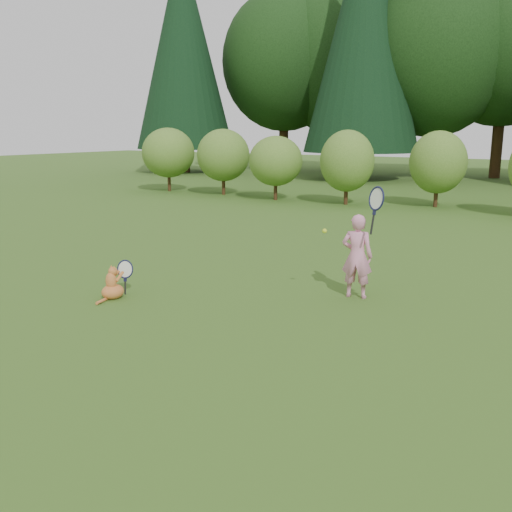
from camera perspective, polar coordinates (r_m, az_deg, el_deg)
The scene contains 6 objects.
ground at distance 8.69m, azimuth -3.90°, elevation -5.34°, with size 100.00×100.00×0.00m, color #2E4F16.
shrub_row at distance 20.34m, azimuth 17.98°, elevation 8.36°, with size 28.00×3.00×2.80m, color #406920, non-canonical shape.
woodland_backdrop at distance 30.50m, azimuth 23.64°, elevation 20.66°, with size 48.00×10.00×15.00m, color black, non-canonical shape.
child at distance 9.24m, azimuth 10.13°, elevation 0.17°, with size 0.79×0.52×2.04m.
cat at distance 9.44m, azimuth -14.12°, elevation -2.49°, with size 0.43×0.75×0.74m.
tennis_ball at distance 9.05m, azimuth 6.87°, elevation 2.50°, with size 0.08×0.08×0.08m.
Camera 1 is at (4.82, -6.72, 2.66)m, focal length 40.00 mm.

